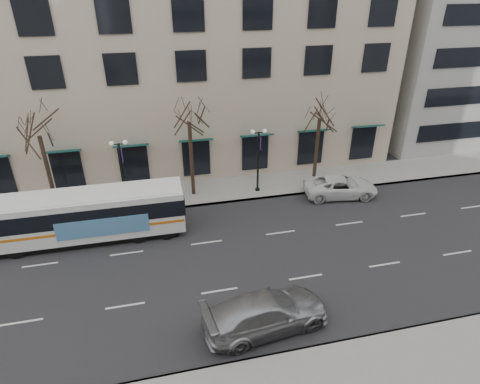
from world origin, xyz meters
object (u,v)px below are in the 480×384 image
object	(u,v)px
tree_far_left	(36,122)
lamp_post_left	(123,171)
tree_far_mid	(188,109)
white_pickup	(341,186)
silver_car	(266,312)
tree_far_right	(321,106)
city_bus	(89,215)
lamp_post_right	(258,158)

from	to	relation	value
tree_far_left	lamp_post_left	size ratio (longest dim) A/B	1.60
tree_far_mid	white_pickup	world-z (taller)	tree_far_mid
lamp_post_left	silver_car	world-z (taller)	lamp_post_left
tree_far_right	lamp_post_left	xyz separation A→B (m)	(-14.99, -0.60, -3.48)
lamp_post_left	silver_car	size ratio (longest dim) A/B	0.84
tree_far_left	city_bus	world-z (taller)	tree_far_left
silver_car	white_pickup	world-z (taller)	silver_car
tree_far_right	lamp_post_right	world-z (taller)	tree_far_right
tree_far_right	tree_far_mid	bearing A→B (deg)	180.00
tree_far_left	lamp_post_left	distance (m)	6.29
white_pickup	lamp_post_right	bearing A→B (deg)	79.75
lamp_post_right	tree_far_left	bearing A→B (deg)	177.71
silver_car	white_pickup	bearing A→B (deg)	-46.65
city_bus	lamp_post_left	bearing A→B (deg)	60.25
lamp_post_right	silver_car	size ratio (longest dim) A/B	0.84
lamp_post_left	city_bus	world-z (taller)	lamp_post_left
tree_far_mid	tree_far_right	bearing A→B (deg)	-0.00
lamp_post_left	tree_far_left	bearing A→B (deg)	173.17
tree_far_right	lamp_post_right	size ratio (longest dim) A/B	1.55
white_pickup	tree_far_right	bearing A→B (deg)	31.03
tree_far_mid	lamp_post_left	bearing A→B (deg)	-173.15
tree_far_left	tree_far_mid	bearing A→B (deg)	0.00
lamp_post_right	silver_car	world-z (taller)	lamp_post_right
tree_far_left	tree_far_right	xyz separation A→B (m)	(20.00, 0.00, -0.28)
lamp_post_left	white_pickup	distance (m)	16.37
tree_far_mid	lamp_post_left	world-z (taller)	tree_far_mid
tree_far_right	city_bus	xyz separation A→B (m)	(-17.13, -4.31, -4.62)
lamp_post_left	lamp_post_right	xyz separation A→B (m)	(10.00, 0.00, 0.00)
lamp_post_right	tree_far_mid	bearing A→B (deg)	173.17
silver_car	white_pickup	distance (m)	14.80
tree_far_mid	white_pickup	xyz separation A→B (m)	(11.11, -2.60, -6.12)
white_pickup	city_bus	bearing A→B (deg)	103.24
tree_far_left	white_pickup	bearing A→B (deg)	-7.02
tree_far_mid	lamp_post_left	distance (m)	6.40
tree_far_left	silver_car	distance (m)	19.24
lamp_post_left	white_pickup	size ratio (longest dim) A/B	0.93
tree_far_right	silver_car	world-z (taller)	tree_far_right
tree_far_right	lamp_post_left	distance (m)	15.40
city_bus	white_pickup	world-z (taller)	city_bus
tree_far_left	city_bus	xyz separation A→B (m)	(2.87, -4.31, -4.90)
tree_far_right	lamp_post_right	bearing A→B (deg)	-173.15
lamp_post_left	lamp_post_right	distance (m)	10.00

